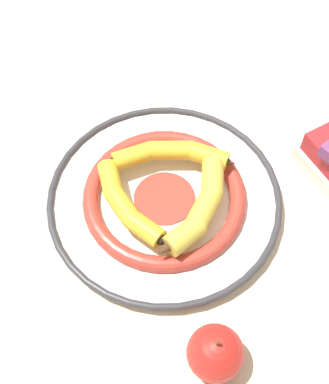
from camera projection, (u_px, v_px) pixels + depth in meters
The scene contains 6 objects.
ground_plane at pixel (175, 194), 0.88m from camera, with size 2.80×2.80×0.00m, color beige.
decorative_bowl at pixel (164, 199), 0.86m from camera, with size 0.38×0.38×0.03m.
banana_a at pixel (125, 203), 0.81m from camera, with size 0.10×0.17×0.03m.
banana_b at pixel (199, 209), 0.81m from camera, with size 0.13×0.17×0.04m.
banana_c at pixel (173, 154), 0.86m from camera, with size 0.21×0.07×0.03m.
apple at pixel (215, 353), 0.70m from camera, with size 0.08×0.08×0.09m.
Camera 1 is at (0.07, 0.46, 0.75)m, focal length 50.00 mm.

